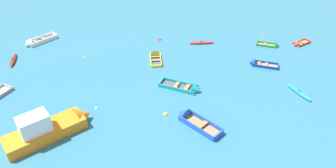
{
  "coord_description": "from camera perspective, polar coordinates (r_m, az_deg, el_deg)",
  "views": [
    {
      "loc": [
        -1.62,
        -3.98,
        17.5
      ],
      "look_at": [
        0.0,
        21.48,
        0.15
      ],
      "focal_mm": 31.99,
      "sensor_mm": 36.0,
      "label": 1
    }
  ],
  "objects": [
    {
      "name": "kayak_turquoise_back_row_left",
      "position": [
        32.4,
        23.76,
        -1.47
      ],
      "size": [
        1.56,
        3.1,
        0.3
      ],
      "color": "teal",
      "rests_on": "ground_plane"
    },
    {
      "name": "rowboat_blue_near_camera",
      "position": [
        26.46,
        4.37,
        -6.65
      ],
      "size": [
        3.91,
        4.15,
        1.25
      ],
      "color": "#99754C",
      "rests_on": "ground_plane"
    },
    {
      "name": "rowboat_yellow_cluster_outer",
      "position": [
        35.96,
        -2.42,
        5.33
      ],
      "size": [
        1.32,
        3.39,
        1.12
      ],
      "color": "#4C4C51",
      "rests_on": "ground_plane"
    },
    {
      "name": "rowboat_green_back_row_center",
      "position": [
        40.74,
        19.39,
        6.94
      ],
      "size": [
        3.02,
        1.89,
        0.91
      ],
      "color": "#99754C",
      "rests_on": "ground_plane"
    },
    {
      "name": "mooring_buoy_near_foreground",
      "position": [
        40.22,
        -1.66,
        8.41
      ],
      "size": [
        0.44,
        0.44,
        0.44
      ],
      "primitive_type": "sphere",
      "color": "red",
      "rests_on": "ground_plane"
    },
    {
      "name": "rowboat_red_cluster_inner",
      "position": [
        42.24,
        23.52,
        6.97
      ],
      "size": [
        2.87,
        2.15,
        0.91
      ],
      "color": "#99754C",
      "rests_on": "ground_plane"
    },
    {
      "name": "rowboat_white_midfield_left",
      "position": [
        42.63,
        -24.04,
        7.24
      ],
      "size": [
        3.92,
        3.98,
        1.22
      ],
      "color": "gray",
      "rests_on": "ground_plane"
    },
    {
      "name": "mooring_buoy_midfield",
      "position": [
        28.65,
        -13.48,
        -4.56
      ],
      "size": [
        0.3,
        0.3,
        0.3
      ],
      "primitive_type": "sphere",
      "color": "silver",
      "rests_on": "ground_plane"
    },
    {
      "name": "mooring_buoy_between_boats_left",
      "position": [
        37.24,
        -15.54,
        4.85
      ],
      "size": [
        0.28,
        0.28,
        0.28
      ],
      "primitive_type": "sphere",
      "color": "yellow",
      "rests_on": "ground_plane"
    },
    {
      "name": "motor_launch_orange_far_left",
      "position": [
        26.59,
        -21.48,
        -7.62
      ],
      "size": [
        7.02,
        5.69,
        2.84
      ],
      "color": "orange",
      "rests_on": "ground_plane"
    },
    {
      "name": "rowboat_turquoise_distant_center",
      "position": [
        30.17,
        4.09,
        -0.91
      ],
      "size": [
        4.53,
        3.13,
        1.24
      ],
      "color": "#4C4C51",
      "rests_on": "ground_plane"
    },
    {
      "name": "rowboat_deep_blue_outer_left",
      "position": [
        35.86,
        16.61,
        3.72
      ],
      "size": [
        3.43,
        2.16,
        1.03
      ],
      "color": "gray",
      "rests_on": "ground_plane"
    },
    {
      "name": "kayak_maroon_far_back",
      "position": [
        39.51,
        -27.38,
        4.08
      ],
      "size": [
        1.09,
        3.29,
        0.31
      ],
      "color": "maroon",
      "rests_on": "ground_plane"
    },
    {
      "name": "kayak_red_near_right",
      "position": [
        39.38,
        6.39,
        7.86
      ],
      "size": [
        3.31,
        0.53,
        0.31
      ],
      "color": "red",
      "rests_on": "ground_plane"
    },
    {
      "name": "mooring_buoy_between_boats_right",
      "position": [
        42.82,
        17.84,
        8.4
      ],
      "size": [
        0.33,
        0.33,
        0.33
      ],
      "primitive_type": "sphere",
      "color": "orange",
      "rests_on": "ground_plane"
    },
    {
      "name": "mooring_buoy_trailing",
      "position": [
        27.21,
        -0.45,
        -5.82
      ],
      "size": [
        0.43,
        0.43,
        0.43
      ],
      "primitive_type": "sphere",
      "color": "yellow",
      "rests_on": "ground_plane"
    }
  ]
}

